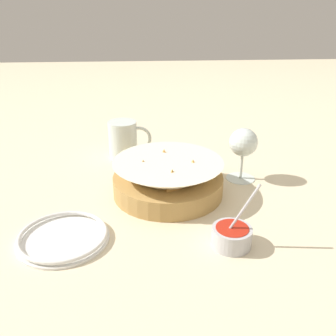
{
  "coord_description": "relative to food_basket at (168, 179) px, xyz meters",
  "views": [
    {
      "loc": [
        -0.02,
        -0.75,
        0.43
      ],
      "look_at": [
        0.03,
        0.03,
        0.07
      ],
      "focal_mm": 40.0,
      "sensor_mm": 36.0,
      "label": 1
    }
  ],
  "objects": [
    {
      "name": "ground_plane",
      "position": [
        -0.03,
        -0.03,
        -0.04
      ],
      "size": [
        4.0,
        4.0,
        0.0
      ],
      "primitive_type": "plane",
      "color": "beige"
    },
    {
      "name": "food_basket",
      "position": [
        0.0,
        0.0,
        0.0
      ],
      "size": [
        0.26,
        0.26,
        0.09
      ],
      "color": "#B2894C",
      "rests_on": "ground_plane"
    },
    {
      "name": "sauce_cup",
      "position": [
        0.1,
        -0.21,
        -0.02
      ],
      "size": [
        0.08,
        0.07,
        0.13
      ],
      "color": "#B7B7BC",
      "rests_on": "ground_plane"
    },
    {
      "name": "wine_glass",
      "position": [
        0.19,
        0.06,
        0.06
      ],
      "size": [
        0.07,
        0.07,
        0.13
      ],
      "color": "silver",
      "rests_on": "ground_plane"
    },
    {
      "name": "beer_mug",
      "position": [
        -0.11,
        0.22,
        0.01
      ],
      "size": [
        0.12,
        0.08,
        0.11
      ],
      "color": "silver",
      "rests_on": "ground_plane"
    },
    {
      "name": "side_plate",
      "position": [
        -0.21,
        -0.17,
        -0.03
      ],
      "size": [
        0.18,
        0.18,
        0.01
      ],
      "color": "white",
      "rests_on": "ground_plane"
    }
  ]
}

